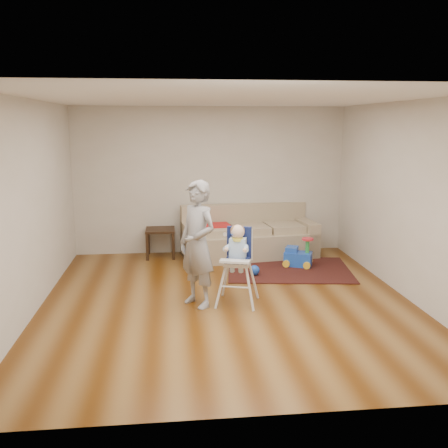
{
  "coord_description": "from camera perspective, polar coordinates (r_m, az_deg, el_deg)",
  "views": [
    {
      "loc": [
        -0.74,
        -6.44,
        2.39
      ],
      "look_at": [
        0.0,
        0.4,
        1.0
      ],
      "focal_mm": 40.0,
      "sensor_mm": 36.0,
      "label": 1
    }
  ],
  "objects": [
    {
      "name": "adult",
      "position": [
        6.54,
        -3.04,
        -2.32
      ],
      "size": [
        0.69,
        0.73,
        1.68
      ],
      "primitive_type": "imported",
      "rotation": [
        0.0,
        0.0,
        -0.9
      ],
      "color": "gray",
      "rests_on": "ground"
    },
    {
      "name": "room_envelope",
      "position": [
        7.03,
        -0.11,
        7.21
      ],
      "size": [
        5.04,
        5.52,
        2.72
      ],
      "color": "beige",
      "rests_on": "ground"
    },
    {
      "name": "ground",
      "position": [
        6.91,
        0.36,
        -8.81
      ],
      "size": [
        5.5,
        5.5,
        0.0
      ],
      "primitive_type": "plane",
      "color": "#502808",
      "rests_on": "ground"
    },
    {
      "name": "high_chair",
      "position": [
        6.68,
        1.55,
        -4.79
      ],
      "size": [
        0.63,
        0.63,
        1.09
      ],
      "rotation": [
        0.0,
        0.0,
        -0.29
      ],
      "color": "silver",
      "rests_on": "ground"
    },
    {
      "name": "ride_on_toy",
      "position": [
        8.54,
        8.48,
        -3.13
      ],
      "size": [
        0.54,
        0.48,
        0.5
      ],
      "primitive_type": null,
      "rotation": [
        0.0,
        0.0,
        -0.41
      ],
      "color": "blue",
      "rests_on": "area_rug"
    },
    {
      "name": "side_table",
      "position": [
        9.14,
        -7.26,
        -2.15
      ],
      "size": [
        0.52,
        0.52,
        0.52
      ],
      "primitive_type": null,
      "color": "black",
      "rests_on": "ground"
    },
    {
      "name": "area_rug",
      "position": [
        8.39,
        7.41,
        -5.18
      ],
      "size": [
        2.17,
        1.74,
        0.02
      ],
      "primitive_type": "cube",
      "rotation": [
        0.0,
        0.0,
        -0.13
      ],
      "color": "black",
      "rests_on": "ground"
    },
    {
      "name": "sofa",
      "position": [
        9.07,
        2.89,
        -0.89
      ],
      "size": [
        2.48,
        1.26,
        0.92
      ],
      "rotation": [
        0.0,
        0.0,
        0.12
      ],
      "color": "tan",
      "rests_on": "ground"
    },
    {
      "name": "toy_ball",
      "position": [
        7.99,
        3.51,
        -5.3
      ],
      "size": [
        0.16,
        0.16,
        0.16
      ],
      "primitive_type": "sphere",
      "color": "blue",
      "rests_on": "area_rug"
    }
  ]
}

